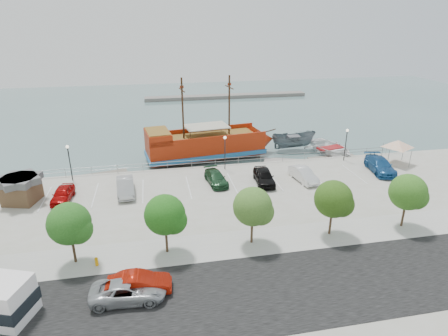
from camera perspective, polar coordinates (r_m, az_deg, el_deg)
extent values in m
plane|color=#4C6C69|center=(41.16, 1.91, -4.80)|extent=(160.00, 160.00, 0.00)
cube|color=black|center=(27.72, 9.66, -17.58)|extent=(100.00, 8.00, 0.04)
cube|color=#A1A09C|center=(32.28, 5.95, -11.02)|extent=(100.00, 4.00, 0.05)
cylinder|color=gray|center=(47.38, -0.16, 1.48)|extent=(50.00, 0.06, 0.06)
cylinder|color=gray|center=(47.53, -0.16, 1.03)|extent=(50.00, 0.06, 0.06)
cube|color=slate|center=(94.39, 0.39, 10.87)|extent=(40.00, 3.00, 0.80)
cube|color=#9E2309|center=(52.29, -2.86, 3.39)|extent=(16.58, 7.19, 2.61)
cube|color=#20629C|center=(52.56, -2.84, 2.51)|extent=(16.92, 7.53, 0.60)
cone|color=#9E2309|center=(55.26, 5.98, 4.32)|extent=(3.85, 5.21, 4.81)
cube|color=#9E2309|center=(50.35, -10.06, 4.74)|extent=(3.68, 5.38, 1.40)
cube|color=brown|center=(50.14, -10.11, 5.56)|extent=(3.42, 4.96, 0.12)
cube|color=brown|center=(52.01, -2.35, 4.86)|extent=(13.52, 6.18, 0.15)
cube|color=#9E2309|center=(54.01, -3.61, 5.82)|extent=(15.92, 2.43, 0.70)
cube|color=#9E2309|center=(49.58, -2.10, 4.37)|extent=(15.92, 2.43, 0.70)
cylinder|color=#382111|center=(51.88, 0.80, 9.48)|extent=(0.27, 0.27, 8.22)
cylinder|color=#382111|center=(50.10, -6.31, 8.90)|extent=(0.27, 0.27, 8.22)
cylinder|color=#382111|center=(51.40, 0.82, 12.21)|extent=(0.56, 3.00, 0.14)
cylinder|color=#382111|center=(49.60, -6.44, 11.72)|extent=(0.56, 3.00, 0.14)
cube|color=beige|center=(51.52, -2.70, 6.38)|extent=(6.29, 4.58, 0.12)
cylinder|color=#382111|center=(55.20, 6.69, 5.58)|extent=(2.49, 0.51, 0.59)
imported|color=slate|center=(56.81, 10.52, 3.91)|extent=(6.77, 2.88, 2.57)
imported|color=white|center=(56.14, 15.97, 2.70)|extent=(7.26, 8.97, 1.64)
cube|color=slate|center=(49.06, -18.22, -1.16)|extent=(6.73, 3.18, 0.37)
cube|color=gray|center=(51.76, 9.89, 0.87)|extent=(6.99, 4.01, 0.38)
cube|color=slate|center=(54.32, 16.28, 1.32)|extent=(6.95, 2.13, 0.39)
cube|color=brown|center=(43.23, -28.47, -3.23)|extent=(3.60, 3.60, 2.16)
cube|color=#515052|center=(42.74, -28.78, -1.62)|extent=(4.08, 4.08, 0.69)
cylinder|color=slate|center=(53.69, 22.98, 2.37)|extent=(0.09, 0.09, 2.24)
cylinder|color=slate|center=(54.53, 25.63, 2.22)|extent=(0.09, 0.09, 2.24)
cylinder|color=slate|center=(51.31, 23.76, 1.38)|extent=(0.09, 0.09, 2.24)
cylinder|color=slate|center=(52.19, 26.51, 1.24)|extent=(0.09, 0.09, 2.24)
pyramid|color=white|center=(52.33, 25.06, 3.85)|extent=(5.34, 5.34, 0.92)
imported|color=#979B9E|center=(26.84, -14.35, -17.67)|extent=(5.12, 2.59, 1.39)
imported|color=#A41708|center=(27.24, -12.80, -16.75)|extent=(4.47, 1.80, 1.44)
cylinder|color=orange|center=(30.75, -18.83, -13.45)|extent=(0.24, 0.24, 0.60)
sphere|color=orange|center=(30.57, -18.90, -12.96)|extent=(0.26, 0.26, 0.26)
cylinder|color=black|center=(46.07, -22.39, 0.54)|extent=(0.12, 0.12, 4.00)
sphere|color=#FFF2CC|center=(45.40, -22.77, 3.00)|extent=(0.36, 0.36, 0.36)
cylinder|color=black|center=(45.83, 0.15, 2.15)|extent=(0.12, 0.12, 4.00)
sphere|color=#FFF2CC|center=(45.16, 0.15, 4.66)|extent=(0.36, 0.36, 0.36)
cylinder|color=black|center=(51.23, 18.02, 3.21)|extent=(0.12, 0.12, 4.00)
sphere|color=#FFF2CC|center=(50.63, 18.29, 5.46)|extent=(0.36, 0.36, 0.36)
cylinder|color=#473321|center=(31.28, -21.91, -11.50)|extent=(0.20, 0.20, 2.20)
sphere|color=#215418|center=(30.14, -22.53, -7.82)|extent=(3.20, 3.20, 3.20)
sphere|color=#215418|center=(29.95, -21.38, -8.72)|extent=(2.20, 2.20, 2.20)
cylinder|color=#473321|center=(30.58, -8.75, -10.81)|extent=(0.20, 0.20, 2.20)
sphere|color=#1D5414|center=(29.41, -9.01, -7.03)|extent=(3.20, 3.20, 3.20)
sphere|color=#1D5414|center=(29.35, -7.75, -7.91)|extent=(2.20, 2.20, 2.20)
cylinder|color=#473321|center=(31.45, 4.26, -9.58)|extent=(0.20, 0.20, 2.20)
sphere|color=#3B6022|center=(30.32, 4.38, -5.87)|extent=(3.20, 3.20, 3.20)
sphere|color=#3B6022|center=(30.40, 5.60, -6.68)|extent=(2.20, 2.20, 2.20)
cylinder|color=#473321|center=(33.79, 15.91, -8.05)|extent=(0.20, 0.20, 2.20)
sphere|color=#294A13|center=(32.74, 16.32, -4.55)|extent=(3.20, 3.20, 3.20)
sphere|color=#294A13|center=(32.94, 17.42, -5.29)|extent=(2.20, 2.20, 2.20)
cylinder|color=#473321|center=(37.31, 25.64, -6.51)|extent=(0.20, 0.20, 2.20)
sphere|color=#2F5F1B|center=(36.36, 26.23, -3.31)|extent=(3.20, 3.20, 3.20)
sphere|color=#2F5F1B|center=(36.66, 27.15, -3.96)|extent=(2.20, 2.20, 2.20)
imported|color=#9C0504|center=(41.82, -23.37, -3.65)|extent=(2.07, 4.39, 1.45)
imported|color=#ACACAC|center=(41.15, -14.79, -2.77)|extent=(2.10, 5.09, 1.64)
imported|color=#1C4225|center=(42.29, -1.23, -1.52)|extent=(2.48, 4.90, 1.36)
imported|color=black|center=(42.55, 6.12, -1.27)|extent=(2.43, 5.07, 1.67)
imported|color=white|center=(43.94, 12.01, -0.98)|extent=(2.27, 4.80, 1.52)
imported|color=navy|center=(49.27, 22.70, 0.38)|extent=(3.29, 6.09, 1.68)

